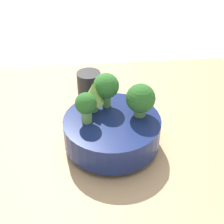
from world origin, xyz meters
name	(u,v)px	position (x,y,z in m)	size (l,w,h in m)	color
ground_plane	(102,153)	(0.00, 0.00, 0.00)	(6.00, 6.00, 0.00)	#ADA89E
table	(102,146)	(0.00, 0.00, 0.02)	(0.91, 0.79, 0.05)	tan
bowl	(112,131)	(0.02, -0.03, 0.09)	(0.22, 0.22, 0.08)	navy
romanesco_piece_far	(93,94)	(-0.02, 0.01, 0.17)	(0.05, 0.05, 0.07)	#6BA34C
broccoli_floret_right	(141,99)	(0.09, -0.02, 0.17)	(0.07, 0.07, 0.08)	#609347
broccoli_floret_back	(106,87)	(0.01, 0.03, 0.18)	(0.06, 0.06, 0.08)	#609347
broccoli_floret_left	(86,105)	(-0.03, -0.03, 0.17)	(0.05, 0.05, 0.07)	#6BA34C
cup	(89,88)	(-0.02, 0.16, 0.10)	(0.06, 0.06, 0.09)	black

